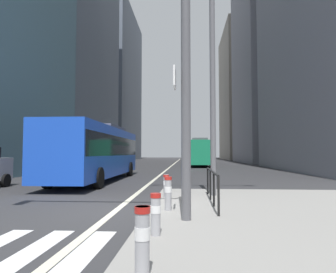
# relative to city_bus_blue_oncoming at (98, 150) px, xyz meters

# --- Properties ---
(ground_plane) EXTENTS (160.00, 160.00, 0.00)m
(ground_plane) POSITION_rel_city_bus_blue_oncoming_xyz_m (3.27, 11.25, -1.84)
(ground_plane) COLOR #303033
(median_island) EXTENTS (9.00, 10.00, 0.15)m
(median_island) POSITION_rel_city_bus_blue_oncoming_xyz_m (8.77, -9.75, -1.76)
(median_island) COLOR gray
(median_island) RESTS_ON ground
(lane_centre_line) EXTENTS (0.20, 80.00, 0.01)m
(lane_centre_line) POSITION_rel_city_bus_blue_oncoming_xyz_m (3.27, 21.25, -1.83)
(lane_centre_line) COLOR beige
(lane_centre_line) RESTS_ON ground
(office_tower_left_mid) EXTENTS (11.34, 20.53, 31.85)m
(office_tower_left_mid) POSITION_rel_city_bus_blue_oncoming_xyz_m (-12.73, 24.74, 14.09)
(office_tower_left_mid) COLOR slate
(office_tower_left_mid) RESTS_ON ground
(office_tower_left_far) EXTENTS (10.13, 25.26, 35.76)m
(office_tower_left_far) POSITION_rel_city_bus_blue_oncoming_xyz_m (-12.73, 53.05, 16.04)
(office_tower_left_far) COLOR slate
(office_tower_left_far) RESTS_ON ground
(office_tower_right_mid) EXTENTS (11.65, 18.69, 54.73)m
(office_tower_right_mid) POSITION_rel_city_bus_blue_oncoming_xyz_m (20.27, 34.56, 25.53)
(office_tower_right_mid) COLOR gray
(office_tower_right_mid) RESTS_ON ground
(office_tower_right_far) EXTENTS (11.17, 21.67, 33.33)m
(office_tower_right_far) POSITION_rel_city_bus_blue_oncoming_xyz_m (20.27, 60.18, 14.83)
(office_tower_right_far) COLOR gray
(office_tower_right_far) RESTS_ON ground
(city_bus_blue_oncoming) EXTENTS (2.73, 11.82, 3.40)m
(city_bus_blue_oncoming) POSITION_rel_city_bus_blue_oncoming_xyz_m (0.00, 0.00, 0.00)
(city_bus_blue_oncoming) COLOR blue
(city_bus_blue_oncoming) RESTS_ON ground
(city_bus_red_receding) EXTENTS (2.74, 10.93, 3.40)m
(city_bus_red_receding) POSITION_rel_city_bus_blue_oncoming_xyz_m (6.80, 20.36, -0.00)
(city_bus_red_receding) COLOR #198456
(city_bus_red_receding) RESTS_ON ground
(car_oncoming_mid) EXTENTS (2.19, 4.48, 1.94)m
(car_oncoming_mid) POSITION_rel_city_bus_blue_oncoming_xyz_m (-1.75, 10.50, -0.85)
(car_oncoming_mid) COLOR silver
(car_oncoming_mid) RESTS_ON ground
(car_receding_near) EXTENTS (2.11, 4.34, 1.94)m
(car_receding_near) POSITION_rel_city_bus_blue_oncoming_xyz_m (7.67, 46.52, -0.85)
(car_receding_near) COLOR black
(car_receding_near) RESTS_ON ground
(traffic_signal_gantry) EXTENTS (5.59, 0.65, 6.00)m
(traffic_signal_gantry) POSITION_rel_city_bus_blue_oncoming_xyz_m (3.46, -10.60, 2.25)
(traffic_signal_gantry) COLOR #515156
(traffic_signal_gantry) RESTS_ON median_island
(street_lamp_post) EXTENTS (5.50, 0.32, 8.00)m
(street_lamp_post) POSITION_rel_city_bus_blue_oncoming_xyz_m (6.25, -6.60, 3.45)
(street_lamp_post) COLOR #56565B
(street_lamp_post) RESTS_ON median_island
(bollard_front) EXTENTS (0.20, 0.20, 0.86)m
(bollard_front) POSITION_rel_city_bus_blue_oncoming_xyz_m (4.78, -13.75, -1.21)
(bollard_front) COLOR #99999E
(bollard_front) RESTS_ON median_island
(bollard_left) EXTENTS (0.20, 0.20, 0.76)m
(bollard_left) POSITION_rel_city_bus_blue_oncoming_xyz_m (4.74, -11.89, -1.26)
(bollard_left) COLOR #99999E
(bollard_left) RESTS_ON median_island
(bollard_right) EXTENTS (0.20, 0.20, 0.88)m
(bollard_right) POSITION_rel_city_bus_blue_oncoming_xyz_m (4.82, -9.48, -1.20)
(bollard_right) COLOR #99999E
(bollard_right) RESTS_ON median_island
(bollard_back) EXTENTS (0.20, 0.20, 0.77)m
(bollard_back) POSITION_rel_city_bus_blue_oncoming_xyz_m (4.60, -7.17, -1.26)
(bollard_back) COLOR #99999E
(bollard_back) RESTS_ON median_island
(pedestrian_railing) EXTENTS (0.06, 3.91, 0.98)m
(pedestrian_railing) POSITION_rel_city_bus_blue_oncoming_xyz_m (6.07, -8.21, -0.97)
(pedestrian_railing) COLOR black
(pedestrian_railing) RESTS_ON median_island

